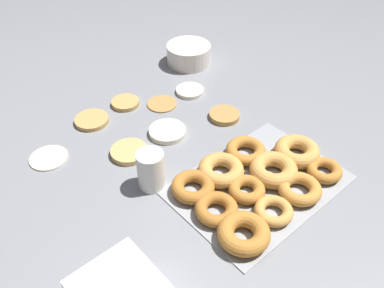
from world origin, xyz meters
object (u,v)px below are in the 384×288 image
at_px(pancake_2, 190,91).
at_px(batter_bowl, 189,54).
at_px(pancake_1, 224,115).
at_px(paper_cup, 151,170).
at_px(pancake_4, 129,152).
at_px(pancake_0, 48,157).
at_px(donut_tray, 257,181).
at_px(pancake_5, 162,103).
at_px(pancake_6, 125,103).
at_px(pancake_7, 167,132).
at_px(pancake_3, 92,120).

xyz_separation_m(pancake_2, batter_bowl, (0.12, 0.15, 0.03)).
relative_size(pancake_1, paper_cup, 0.90).
xyz_separation_m(pancake_4, paper_cup, (-0.02, -0.13, 0.04)).
xyz_separation_m(pancake_0, pancake_1, (0.47, -0.17, 0.00)).
xyz_separation_m(batter_bowl, paper_cup, (-0.46, -0.39, 0.02)).
bearing_deg(donut_tray, pancake_4, 118.54).
xyz_separation_m(pancake_1, pancake_5, (-0.10, 0.17, -0.00)).
bearing_deg(batter_bowl, pancake_4, -148.85).
relative_size(pancake_1, pancake_6, 1.06).
relative_size(pancake_1, donut_tray, 0.22).
xyz_separation_m(pancake_1, batter_bowl, (0.13, 0.31, 0.03)).
height_order(pancake_4, paper_cup, paper_cup).
relative_size(pancake_0, pancake_6, 1.17).
distance_m(pancake_0, pancake_1, 0.50).
bearing_deg(pancake_7, pancake_0, 157.47).
bearing_deg(donut_tray, paper_cup, 137.09).
relative_size(donut_tray, batter_bowl, 2.67).
distance_m(pancake_0, pancake_5, 0.37).
distance_m(pancake_5, donut_tray, 0.43).
height_order(pancake_0, pancake_4, pancake_4).
height_order(pancake_0, pancake_1, pancake_1).
relative_size(pancake_5, donut_tray, 0.22).
bearing_deg(pancake_6, pancake_4, -121.47).
height_order(pancake_2, pancake_4, pancake_4).
relative_size(pancake_0, pancake_1, 1.10).
height_order(donut_tray, paper_cup, paper_cup).
relative_size(pancake_4, pancake_6, 1.17).
height_order(pancake_5, pancake_7, pancake_7).
height_order(pancake_2, paper_cup, paper_cup).
xyz_separation_m(pancake_3, pancake_4, (0.00, -0.19, 0.00)).
distance_m(pancake_0, pancake_7, 0.32).
bearing_deg(batter_bowl, pancake_2, -129.65).
relative_size(pancake_2, paper_cup, 0.88).
bearing_deg(pancake_5, batter_bowl, 31.45).
distance_m(pancake_7, paper_cup, 0.20).
bearing_deg(pancake_2, pancake_5, 176.84).
bearing_deg(pancake_1, pancake_0, 159.95).
distance_m(pancake_4, donut_tray, 0.35).
distance_m(pancake_0, pancake_2, 0.48).
relative_size(pancake_7, paper_cup, 1.04).
xyz_separation_m(donut_tray, batter_bowl, (0.27, 0.57, 0.01)).
distance_m(pancake_3, donut_tray, 0.52).
bearing_deg(pancake_5, pancake_6, 139.11).
bearing_deg(pancake_1, paper_cup, -165.99).
bearing_deg(pancake_6, paper_cup, -113.51).
bearing_deg(pancake_6, pancake_3, -175.97).
height_order(pancake_1, paper_cup, paper_cup).
relative_size(pancake_7, batter_bowl, 0.68).
relative_size(pancake_4, batter_bowl, 0.65).
relative_size(pancake_0, pancake_2, 1.12).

